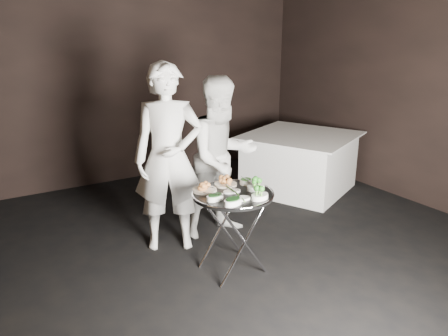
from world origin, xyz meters
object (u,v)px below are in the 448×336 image
tray_stand (233,229)px  waiter_right (222,158)px  waiter_left (169,158)px  dining_table (299,162)px  serving_tray (233,194)px

tray_stand → waiter_right: bearing=65.3°
waiter_left → dining_table: waiter_left is taller
serving_tray → dining_table: bearing=34.6°
serving_tray → waiter_right: size_ratio=0.43×
dining_table → serving_tray: bearing=-145.4°
waiter_right → dining_table: 1.78m
waiter_right → dining_table: waiter_right is taller
tray_stand → dining_table: size_ratio=0.54×
tray_stand → waiter_right: waiter_right is taller
tray_stand → serving_tray: 0.33m
waiter_left → dining_table: (2.22, 0.59, -0.54)m
serving_tray → waiter_left: (-0.26, 0.76, 0.18)m
tray_stand → serving_tray: size_ratio=1.02×
tray_stand → serving_tray: serving_tray is taller
waiter_left → waiter_right: 0.61m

